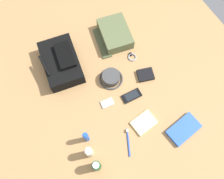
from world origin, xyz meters
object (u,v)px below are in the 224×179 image
Objects in this scene: lotion_bottle at (89,152)px; media_player at (107,103)px; toiletry_pouch at (114,34)px; bucket_hat at (111,78)px; cell_phone at (132,96)px; shampoo_bottle at (97,166)px; wristwatch at (132,57)px; backpack at (61,62)px; notepad at (144,123)px; wallet at (145,75)px; toothbrush at (128,141)px; deodorant_spray at (86,137)px; paperback_novel at (183,129)px.

media_player is (0.23, -0.25, -0.07)m from lotion_bottle.
toiletry_pouch is 1.84× the size of bucket_hat.
bucket_hat is 0.52m from lotion_bottle.
cell_phone is at bearing 164.22° from toiletry_pouch.
shampoo_bottle is at bearing 142.08° from media_player.
wristwatch is at bearing -31.83° from cell_phone.
backpack is 0.69m from notepad.
bucket_hat is at bearing 18.44° from cell_phone.
wristwatch is (-0.21, -0.03, -0.03)m from toiletry_pouch.
wristwatch is (0.54, -0.57, -0.06)m from shampoo_bottle.
backpack is 3.54× the size of wallet.
shampoo_bottle reaches higher than backpack.
lotion_bottle is 0.26m from toothbrush.
bucket_hat is 0.38m from notepad.
toothbrush reaches higher than notepad.
deodorant_spray is at bearing 57.52° from toothbrush.
toiletry_pouch is 0.77m from deodorant_spray.
toothbrush reaches higher than cell_phone.
wristwatch is at bearing -70.88° from bucket_hat.
shampoo_bottle is at bearing 143.66° from toiletry_pouch.
backpack is 2.35× the size of bucket_hat.
toiletry_pouch is 2.07× the size of shampoo_bottle.
toiletry_pouch reaches higher than bucket_hat.
notepad is at bearing 166.60° from toiletry_pouch.
wallet is 0.73× the size of notepad.
bucket_hat is 0.44m from deodorant_spray.
toiletry_pouch reaches higher than notepad.
backpack is at bearing 10.92° from toothbrush.
shampoo_bottle is at bearing 142.22° from bucket_hat.
cell_phone is (0.20, -0.42, -0.07)m from lotion_bottle.
lotion_bottle is 2.15× the size of wristwatch.
media_player is 0.39m from wristwatch.
bucket_hat is 2.33× the size of wristwatch.
wallet is at bearing 0.93° from paperback_novel.
deodorant_spray is at bearing 105.08° from cell_phone.
deodorant_spray is at bearing -15.85° from lotion_bottle.
wallet is (-0.17, -0.01, 0.01)m from wristwatch.
notepad is at bearing -156.15° from backpack.
toothbrush is 0.47m from wallet.
wristwatch is (0.36, -0.55, -0.07)m from deodorant_spray.
wristwatch is at bearing -33.58° from toothbrush.
lotion_bottle is at bearing 132.67° from wallet.
media_player is at bearing 23.74° from notepad.
paperback_novel reaches higher than wristwatch.
toiletry_pouch is 2.77× the size of wallet.
notepad is (-0.09, -0.37, -0.06)m from deodorant_spray.
bucket_hat is at bearing 83.97° from wallet.
media_player is 0.81× the size of wallet.
wallet is (-0.35, -0.47, -0.05)m from backpack.
cell_phone is 1.22× the size of wallet.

